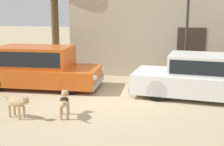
# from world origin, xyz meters

# --- Properties ---
(ground_plane) EXTENTS (80.00, 80.00, 0.00)m
(ground_plane) POSITION_xyz_m (0.00, 0.00, 0.00)
(ground_plane) COLOR tan
(parked_sedan_nearest) EXTENTS (4.66, 2.14, 1.49)m
(parked_sedan_nearest) POSITION_xyz_m (-2.72, 1.30, 0.78)
(parked_sedan_nearest) COLOR #D15619
(parked_sedan_nearest) RESTS_ON ground_plane
(parked_sedan_second) EXTENTS (4.58, 2.12, 1.40)m
(parked_sedan_second) POSITION_xyz_m (3.02, 1.29, 0.69)
(parked_sedan_second) COLOR silver
(parked_sedan_second) RESTS_ON ground_plane
(stray_dog_spotted) EXTENTS (0.93, 0.40, 0.64)m
(stray_dog_spotted) POSITION_xyz_m (-1.71, -1.75, 0.40)
(stray_dog_spotted) COLOR tan
(stray_dog_spotted) RESTS_ON ground_plane
(stray_dog_tan) EXTENTS (0.45, 0.99, 0.66)m
(stray_dog_tan) POSITION_xyz_m (-0.59, -1.34, 0.43)
(stray_dog_tan) COLOR tan
(stray_dog_tan) RESTS_ON ground_plane
(street_lamp) EXTENTS (0.22, 0.22, 3.82)m
(street_lamp) POSITION_xyz_m (2.52, 2.87, 2.45)
(street_lamp) COLOR #2D2B28
(street_lamp) RESTS_ON ground_plane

